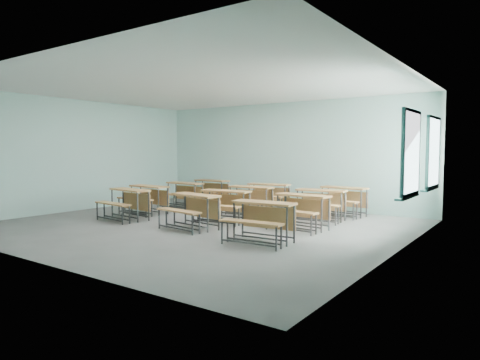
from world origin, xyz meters
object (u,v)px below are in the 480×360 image
(desk_unit_r0c2, at_px, (261,216))
(desk_unit_r1c2, at_px, (300,206))
(desk_unit_r1c0, at_px, (146,195))
(desk_unit_r2c2, at_px, (319,200))
(desk_unit_r2c0, at_px, (182,191))
(desk_unit_r3c1, at_px, (267,193))
(desk_unit_r2c1, at_px, (249,196))
(desk_unit_r3c0, at_px, (210,188))
(desk_unit_r0c0, at_px, (126,199))
(desk_unit_r0c1, at_px, (192,206))
(desk_unit_r3c2, at_px, (342,197))
(desk_unit_r1c1, at_px, (224,201))

(desk_unit_r0c2, height_order, desk_unit_r1c2, same)
(desk_unit_r1c0, xyz_separation_m, desk_unit_r2c2, (4.41, 1.65, 0.00))
(desk_unit_r2c0, distance_m, desk_unit_r3c1, 2.58)
(desk_unit_r2c1, relative_size, desk_unit_r2c2, 0.98)
(desk_unit_r2c1, relative_size, desk_unit_r3c0, 1.00)
(desk_unit_r3c0, xyz_separation_m, desk_unit_r3c1, (2.39, -0.28, 0.00))
(desk_unit_r0c0, xyz_separation_m, desk_unit_r0c1, (2.18, 0.01, 0.00))
(desk_unit_r2c2, xyz_separation_m, desk_unit_r3c1, (-2.02, 0.83, 0.00))
(desk_unit_r0c2, relative_size, desk_unit_r2c0, 1.01)
(desk_unit_r1c0, relative_size, desk_unit_r2c1, 1.00)
(desk_unit_r2c0, bearing_deg, desk_unit_r1c2, -11.18)
(desk_unit_r2c1, height_order, desk_unit_r3c2, same)
(desk_unit_r0c2, distance_m, desk_unit_r3c1, 4.38)
(desk_unit_r0c0, bearing_deg, desk_unit_r3c1, 66.85)
(desk_unit_r1c1, xyz_separation_m, desk_unit_r3c2, (1.99, 2.56, 0.00))
(desk_unit_r3c0, bearing_deg, desk_unit_r0c0, -81.80)
(desk_unit_r3c2, bearing_deg, desk_unit_r0c1, -112.78)
(desk_unit_r1c0, bearing_deg, desk_unit_r3c1, 48.73)
(desk_unit_r1c0, bearing_deg, desk_unit_r2c0, 91.11)
(desk_unit_r0c2, height_order, desk_unit_r1c0, same)
(desk_unit_r1c1, bearing_deg, desk_unit_r1c2, -1.85)
(desk_unit_r2c0, distance_m, desk_unit_r3c0, 1.34)
(desk_unit_r1c0, height_order, desk_unit_r2c1, same)
(desk_unit_r1c2, relative_size, desk_unit_r2c0, 1.02)
(desk_unit_r0c1, distance_m, desk_unit_r2c1, 2.43)
(desk_unit_r0c0, xyz_separation_m, desk_unit_r3c1, (2.01, 3.49, 0.00))
(desk_unit_r1c0, distance_m, desk_unit_r2c1, 2.84)
(desk_unit_r1c0, xyz_separation_m, desk_unit_r3c2, (4.58, 2.68, 0.00))
(desk_unit_r0c0, bearing_deg, desk_unit_r0c1, 7.16)
(desk_unit_r2c0, distance_m, desk_unit_r3c2, 4.71)
(desk_unit_r2c2, relative_size, desk_unit_r3c1, 0.97)
(desk_unit_r0c0, distance_m, desk_unit_r2c0, 2.45)
(desk_unit_r1c0, distance_m, desk_unit_r1c2, 4.56)
(desk_unit_r2c2, distance_m, desk_unit_r3c2, 1.05)
(desk_unit_r1c1, height_order, desk_unit_r3c2, same)
(desk_unit_r2c0, height_order, desk_unit_r2c2, same)
(desk_unit_r2c0, distance_m, desk_unit_r2c1, 2.41)
(desk_unit_r0c2, xyz_separation_m, desk_unit_r3c0, (-4.56, 4.08, 0.00))
(desk_unit_r0c0, bearing_deg, desk_unit_r2c2, 40.24)
(desk_unit_r0c2, relative_size, desk_unit_r2c2, 0.99)
(desk_unit_r1c1, bearing_deg, desk_unit_r1c0, 174.89)
(desk_unit_r2c2, height_order, desk_unit_r3c1, same)
(desk_unit_r1c2, distance_m, desk_unit_r3c0, 5.16)
(desk_unit_r2c1, relative_size, desk_unit_r3c1, 0.95)
(desk_unit_r1c0, bearing_deg, desk_unit_r0c0, -66.73)
(desk_unit_r1c0, relative_size, desk_unit_r3c0, 1.00)
(desk_unit_r2c1, bearing_deg, desk_unit_r3c2, 27.56)
(desk_unit_r1c2, height_order, desk_unit_r3c0, same)
(desk_unit_r3c1, bearing_deg, desk_unit_r0c1, -95.13)
(desk_unit_r1c2, relative_size, desk_unit_r3c0, 1.02)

